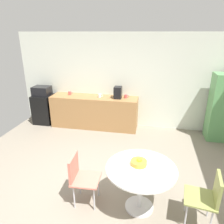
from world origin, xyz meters
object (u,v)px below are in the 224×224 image
at_px(mini_fridge, 44,109).
at_px(locker_cabinet, 222,108).
at_px(round_table, 141,176).
at_px(chair_olive, 209,195).
at_px(mug_green, 126,96).
at_px(mug_white, 70,93).
at_px(fruit_bowl, 139,162).
at_px(coffee_maker, 118,92).
at_px(microwave, 42,91).
at_px(mug_red, 100,96).
at_px(chair_coral, 80,174).

distance_m(mini_fridge, locker_cabinet, 4.89).
height_order(round_table, chair_olive, chair_olive).
bearing_deg(mug_green, mug_white, 179.92).
xyz_separation_m(fruit_bowl, mug_green, (-0.58, 2.81, 0.17)).
bearing_deg(fruit_bowl, locker_cabinet, 55.22).
bearing_deg(round_table, mini_fridge, 137.50).
bearing_deg(coffee_maker, microwave, 180.00).
distance_m(round_table, mug_red, 3.12).
distance_m(round_table, coffee_maker, 2.97).
distance_m(locker_cabinet, mug_white, 4.04).
xyz_separation_m(microwave, locker_cabinet, (4.87, -0.10, -0.15)).
distance_m(microwave, fruit_bowl, 4.10).
bearing_deg(mug_white, fruit_bowl, -51.96).
height_order(chair_coral, mug_red, mug_red).
xyz_separation_m(chair_coral, coffee_maker, (0.10, 2.86, 0.54)).
height_order(locker_cabinet, round_table, locker_cabinet).
bearing_deg(mini_fridge, coffee_maker, 0.00).
bearing_deg(round_table, mug_red, 115.46).
xyz_separation_m(microwave, mug_green, (2.45, 0.06, -0.04)).
bearing_deg(locker_cabinet, round_table, -123.48).
xyz_separation_m(locker_cabinet, mug_red, (-3.13, 0.08, 0.11)).
bearing_deg(mini_fridge, locker_cabinet, -1.18).
bearing_deg(chair_coral, mug_green, 83.85).
bearing_deg(chair_olive, round_table, 172.15).
bearing_deg(locker_cabinet, mini_fridge, 178.82).
height_order(locker_cabinet, mug_white, locker_cabinet).
bearing_deg(microwave, mug_red, -0.64).
distance_m(microwave, chair_coral, 3.60).
height_order(round_table, chair_coral, chair_coral).
height_order(mini_fridge, chair_olive, mini_fridge).
xyz_separation_m(fruit_bowl, coffee_maker, (-0.79, 2.75, 0.28)).
bearing_deg(locker_cabinet, mug_green, 176.16).
height_order(chair_coral, mug_green, mug_green).
bearing_deg(locker_cabinet, coffee_maker, 177.82).
relative_size(chair_coral, coffee_maker, 2.59).
distance_m(chair_coral, mug_white, 3.23).
xyz_separation_m(microwave, chair_coral, (2.14, -2.86, -0.47)).
xyz_separation_m(mug_white, mug_green, (1.62, -0.00, 0.00)).
distance_m(microwave, locker_cabinet, 4.87).
bearing_deg(microwave, locker_cabinet, -1.18).
bearing_deg(round_table, fruit_bowl, 120.94).
relative_size(round_table, mug_green, 8.02).
height_order(fruit_bowl, mug_green, mug_green).
height_order(mug_white, mug_green, same).
bearing_deg(mug_red, mug_white, 174.75).
xyz_separation_m(microwave, fruit_bowl, (3.03, -2.75, -0.21)).
xyz_separation_m(locker_cabinet, chair_coral, (-2.73, -2.76, -0.32)).
relative_size(mini_fridge, locker_cabinet, 0.51).
height_order(microwave, mug_red, microwave).
height_order(locker_cabinet, mug_green, locker_cabinet).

